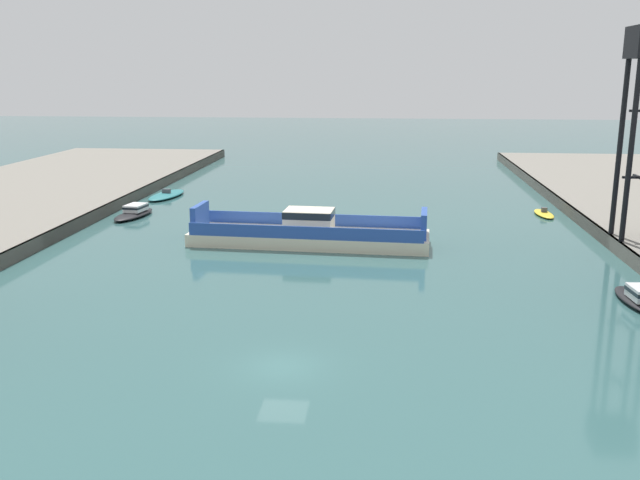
% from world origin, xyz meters
% --- Properties ---
extents(ground_plane, '(400.00, 400.00, 0.00)m').
position_xyz_m(ground_plane, '(0.00, 0.00, 0.00)').
color(ground_plane, '#335B5B').
extents(chain_ferry, '(21.39, 6.81, 3.30)m').
position_xyz_m(chain_ferry, '(-1.61, 26.32, 0.99)').
color(chain_ferry, beige).
rests_on(chain_ferry, ground).
extents(moored_boat_near_left, '(3.82, 8.40, 1.00)m').
position_xyz_m(moored_boat_near_left, '(-21.73, 48.24, 0.26)').
color(moored_boat_near_left, '#237075').
rests_on(moored_boat_near_left, ground).
extents(moored_boat_near_right, '(2.41, 6.26, 1.29)m').
position_xyz_m(moored_boat_near_right, '(21.87, 12.06, 0.48)').
color(moored_boat_near_right, black).
rests_on(moored_boat_near_right, ground).
extents(moored_boat_mid_left, '(3.40, 7.27, 1.26)m').
position_xyz_m(moored_boat_mid_left, '(-21.44, 36.43, 0.47)').
color(moored_boat_mid_left, black).
rests_on(moored_boat_mid_left, ground).
extents(moored_boat_mid_right, '(1.94, 5.06, 0.87)m').
position_xyz_m(moored_boat_mid_right, '(21.97, 41.28, 0.20)').
color(moored_boat_mid_right, yellow).
rests_on(moored_boat_mid_right, ground).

